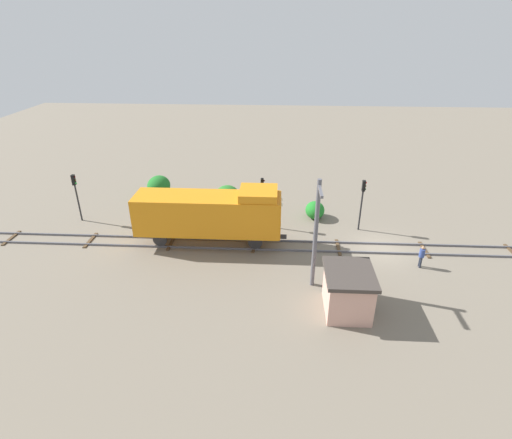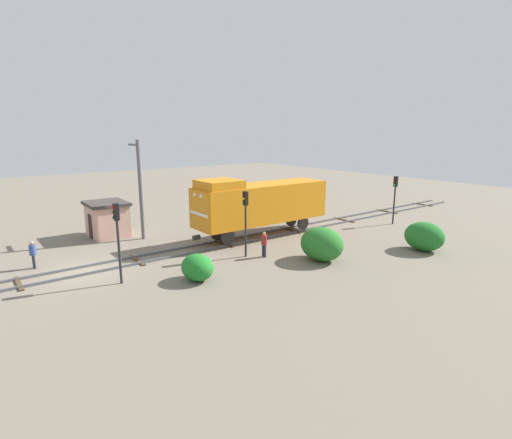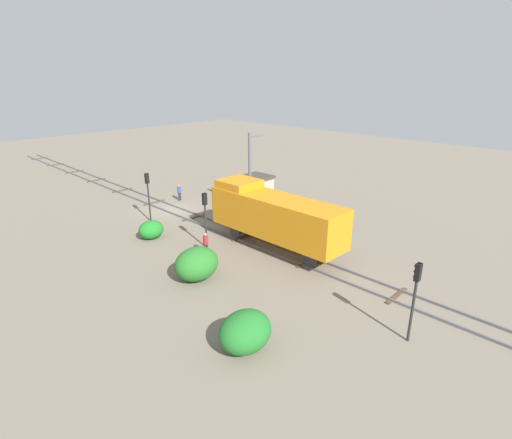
{
  "view_description": "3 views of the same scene",
  "coord_description": "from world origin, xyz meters",
  "px_view_note": "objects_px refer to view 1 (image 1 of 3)",
  "views": [
    {
      "loc": [
        -27.29,
        8.2,
        15.83
      ],
      "look_at": [
        0.84,
        9.8,
        1.87
      ],
      "focal_mm": 28.0,
      "sensor_mm": 36.0,
      "label": 1
    },
    {
      "loc": [
        24.07,
        -5.26,
        8.15
      ],
      "look_at": [
        0.98,
        12.11,
        1.73
      ],
      "focal_mm": 28.0,
      "sensor_mm": 36.0,
      "label": 2
    },
    {
      "loc": [
        20.8,
        31.69,
        12.5
      ],
      "look_at": [
        0.67,
        12.05,
        2.26
      ],
      "focal_mm": 28.0,
      "sensor_mm": 36.0,
      "label": 3
    }
  ],
  "objects_px": {
    "locomotive": "(211,213)",
    "traffic_signal_near": "(363,196)",
    "traffic_signal_mid": "(262,194)",
    "worker_by_signal": "(252,211)",
    "traffic_signal_far": "(76,189)",
    "relay_hut": "(348,291)",
    "catenary_mast": "(316,232)",
    "worker_near_track": "(422,255)"
  },
  "relations": [
    {
      "from": "locomotive",
      "to": "traffic_signal_near",
      "type": "relative_size",
      "value": 2.61
    },
    {
      "from": "traffic_signal_mid",
      "to": "worker_by_signal",
      "type": "distance_m",
      "value": 2.37
    },
    {
      "from": "traffic_signal_near",
      "to": "traffic_signal_mid",
      "type": "height_order",
      "value": "traffic_signal_near"
    },
    {
      "from": "traffic_signal_mid",
      "to": "worker_by_signal",
      "type": "relative_size",
      "value": 2.56
    },
    {
      "from": "traffic_signal_far",
      "to": "relay_hut",
      "type": "bearing_deg",
      "value": -117.12
    },
    {
      "from": "traffic_signal_far",
      "to": "relay_hut",
      "type": "xyz_separation_m",
      "value": [
        -11.1,
        -21.68,
        -1.57
      ]
    },
    {
      "from": "catenary_mast",
      "to": "traffic_signal_near",
      "type": "bearing_deg",
      "value": -28.56
    },
    {
      "from": "traffic_signal_far",
      "to": "catenary_mast",
      "type": "relative_size",
      "value": 0.57
    },
    {
      "from": "traffic_signal_near",
      "to": "traffic_signal_mid",
      "type": "xyz_separation_m",
      "value": [
        0.2,
        8.22,
        -0.05
      ]
    },
    {
      "from": "traffic_signal_near",
      "to": "traffic_signal_far",
      "type": "distance_m",
      "value": 24.28
    },
    {
      "from": "traffic_signal_near",
      "to": "worker_near_track",
      "type": "relative_size",
      "value": 2.61
    },
    {
      "from": "worker_near_track",
      "to": "catenary_mast",
      "type": "relative_size",
      "value": 0.23
    },
    {
      "from": "traffic_signal_mid",
      "to": "traffic_signal_near",
      "type": "bearing_deg",
      "value": -91.39
    },
    {
      "from": "worker_by_signal",
      "to": "catenary_mast",
      "type": "bearing_deg",
      "value": -120.43
    },
    {
      "from": "worker_near_track",
      "to": "relay_hut",
      "type": "height_order",
      "value": "relay_hut"
    },
    {
      "from": "catenary_mast",
      "to": "traffic_signal_mid",
      "type": "bearing_deg",
      "value": 23.75
    },
    {
      "from": "locomotive",
      "to": "catenary_mast",
      "type": "relative_size",
      "value": 1.54
    },
    {
      "from": "locomotive",
      "to": "relay_hut",
      "type": "bearing_deg",
      "value": -128.5
    },
    {
      "from": "traffic_signal_mid",
      "to": "worker_by_signal",
      "type": "bearing_deg",
      "value": 49.14
    },
    {
      "from": "traffic_signal_mid",
      "to": "worker_near_track",
      "type": "xyz_separation_m",
      "value": [
        -5.8,
        -11.61,
        -2.03
      ]
    },
    {
      "from": "locomotive",
      "to": "worker_by_signal",
      "type": "xyz_separation_m",
      "value": [
        4.2,
        -2.88,
        -1.78
      ]
    },
    {
      "from": "traffic_signal_mid",
      "to": "relay_hut",
      "type": "bearing_deg",
      "value": -152.72
    },
    {
      "from": "traffic_signal_near",
      "to": "catenary_mast",
      "type": "xyz_separation_m",
      "value": [
        -8.27,
        4.5,
        0.94
      ]
    },
    {
      "from": "catenary_mast",
      "to": "relay_hut",
      "type": "xyz_separation_m",
      "value": [
        -2.43,
        -1.9,
        -2.62
      ]
    },
    {
      "from": "traffic_signal_near",
      "to": "traffic_signal_far",
      "type": "relative_size",
      "value": 1.04
    },
    {
      "from": "traffic_signal_mid",
      "to": "catenary_mast",
      "type": "xyz_separation_m",
      "value": [
        -8.47,
        -3.72,
        0.99
      ]
    },
    {
      "from": "traffic_signal_mid",
      "to": "relay_hut",
      "type": "relative_size",
      "value": 1.25
    },
    {
      "from": "traffic_signal_far",
      "to": "catenary_mast",
      "type": "bearing_deg",
      "value": -113.66
    },
    {
      "from": "relay_hut",
      "to": "traffic_signal_mid",
      "type": "bearing_deg",
      "value": 27.28
    },
    {
      "from": "worker_near_track",
      "to": "worker_by_signal",
      "type": "height_order",
      "value": "same"
    },
    {
      "from": "traffic_signal_near",
      "to": "worker_near_track",
      "type": "bearing_deg",
      "value": -148.81
    },
    {
      "from": "locomotive",
      "to": "worker_near_track",
      "type": "xyz_separation_m",
      "value": [
        -2.4,
        -15.42,
        -1.78
      ]
    },
    {
      "from": "traffic_signal_near",
      "to": "traffic_signal_mid",
      "type": "relative_size",
      "value": 1.02
    },
    {
      "from": "traffic_signal_near",
      "to": "relay_hut",
      "type": "relative_size",
      "value": 1.27
    },
    {
      "from": "worker_near_track",
      "to": "worker_by_signal",
      "type": "relative_size",
      "value": 1.0
    },
    {
      "from": "traffic_signal_near",
      "to": "relay_hut",
      "type": "height_order",
      "value": "traffic_signal_near"
    },
    {
      "from": "traffic_signal_far",
      "to": "worker_by_signal",
      "type": "height_order",
      "value": "traffic_signal_far"
    },
    {
      "from": "locomotive",
      "to": "worker_near_track",
      "type": "relative_size",
      "value": 6.82
    },
    {
      "from": "worker_by_signal",
      "to": "relay_hut",
      "type": "height_order",
      "value": "relay_hut"
    },
    {
      "from": "worker_by_signal",
      "to": "relay_hut",
      "type": "distance_m",
      "value": 13.41
    },
    {
      "from": "worker_by_signal",
      "to": "traffic_signal_near",
      "type": "bearing_deg",
      "value": -63.32
    },
    {
      "from": "traffic_signal_near",
      "to": "worker_near_track",
      "type": "xyz_separation_m",
      "value": [
        -5.6,
        -3.39,
        -2.08
      ]
    }
  ]
}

